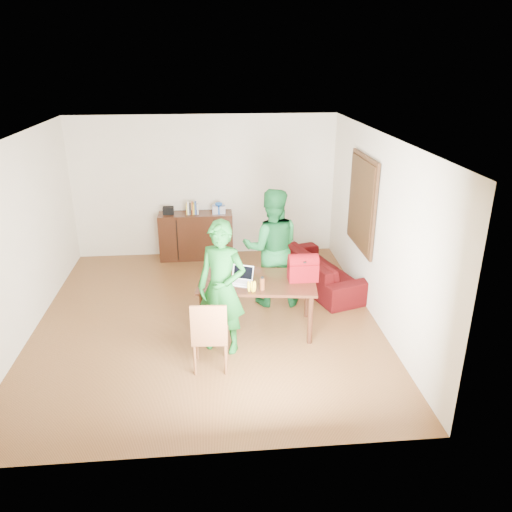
{
  "coord_description": "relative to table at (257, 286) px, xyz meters",
  "views": [
    {
      "loc": [
        0.12,
        -6.65,
        3.68
      ],
      "look_at": [
        0.72,
        -0.13,
        1.05
      ],
      "focal_mm": 35.0,
      "sensor_mm": 36.0,
      "label": 1
    }
  ],
  "objects": [
    {
      "name": "red_bag",
      "position": [
        0.63,
        -0.04,
        0.25
      ],
      "size": [
        0.41,
        0.24,
        0.3
      ],
      "primitive_type": "cube",
      "rotation": [
        0.0,
        0.0,
        0.0
      ],
      "color": "#6F070A",
      "rests_on": "table"
    },
    {
      "name": "chair",
      "position": [
        -0.67,
        -0.92,
        -0.39
      ],
      "size": [
        0.46,
        0.44,
        0.96
      ],
      "rotation": [
        0.0,
        0.0,
        -0.06
      ],
      "color": "brown",
      "rests_on": "ground"
    },
    {
      "name": "table",
      "position": [
        0.0,
        0.0,
        0.0
      ],
      "size": [
        1.73,
        1.12,
        0.76
      ],
      "rotation": [
        0.0,
        0.0,
        -0.13
      ],
      "color": "black",
      "rests_on": "ground"
    },
    {
      "name": "person_near",
      "position": [
        -0.51,
        -0.49,
        0.23
      ],
      "size": [
        0.77,
        0.66,
        1.8
      ],
      "primitive_type": "imported",
      "rotation": [
        0.0,
        0.0,
        -0.41
      ],
      "color": "#125218",
      "rests_on": "ground"
    },
    {
      "name": "sofa",
      "position": [
        1.23,
        1.36,
        -0.38
      ],
      "size": [
        1.35,
        2.14,
        0.58
      ],
      "primitive_type": "imported",
      "rotation": [
        0.0,
        0.0,
        1.88
      ],
      "color": "#400908",
      "rests_on": "ground"
    },
    {
      "name": "bananas",
      "position": [
        -0.11,
        -0.36,
        0.13
      ],
      "size": [
        0.16,
        0.1,
        0.06
      ],
      "primitive_type": null,
      "rotation": [
        0.0,
        0.0,
        -0.01
      ],
      "color": "gold",
      "rests_on": "table"
    },
    {
      "name": "person_far",
      "position": [
        0.3,
        0.81,
        0.26
      ],
      "size": [
        0.95,
        0.76,
        1.86
      ],
      "primitive_type": "imported",
      "rotation": [
        0.0,
        0.0,
        3.08
      ],
      "color": "#135925",
      "rests_on": "ground"
    },
    {
      "name": "laptop",
      "position": [
        -0.25,
        -0.08,
        0.14
      ],
      "size": [
        0.36,
        0.31,
        0.21
      ],
      "rotation": [
        0.0,
        0.0,
        -0.4
      ],
      "color": "white",
      "rests_on": "table"
    },
    {
      "name": "room",
      "position": [
        -0.71,
        0.46,
        0.64
      ],
      "size": [
        5.2,
        5.7,
        2.9
      ],
      "color": "#4A2B12",
      "rests_on": "ground"
    },
    {
      "name": "bottle",
      "position": [
        0.04,
        -0.31,
        0.19
      ],
      "size": [
        0.06,
        0.06,
        0.19
      ],
      "primitive_type": "cylinder",
      "rotation": [
        0.0,
        0.0,
        -0.02
      ],
      "color": "#5F2D15",
      "rests_on": "table"
    }
  ]
}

